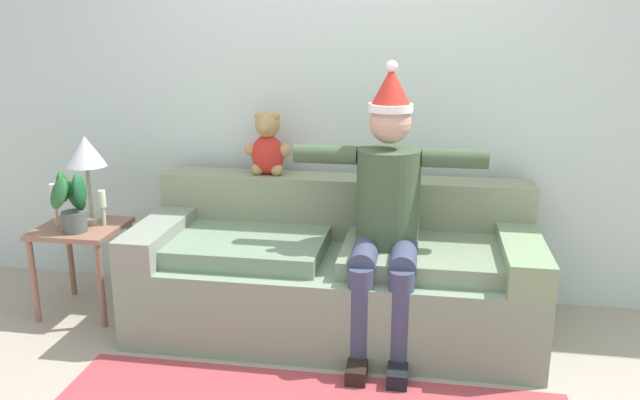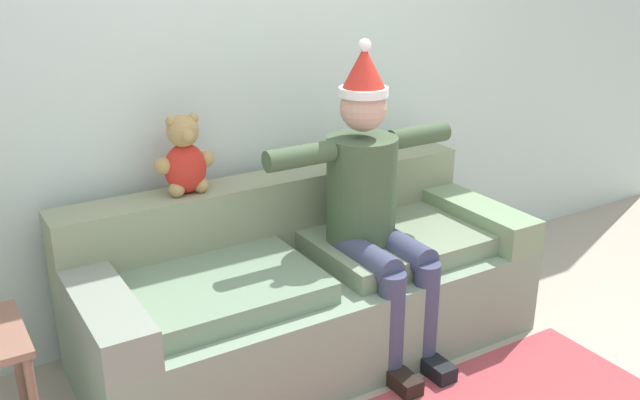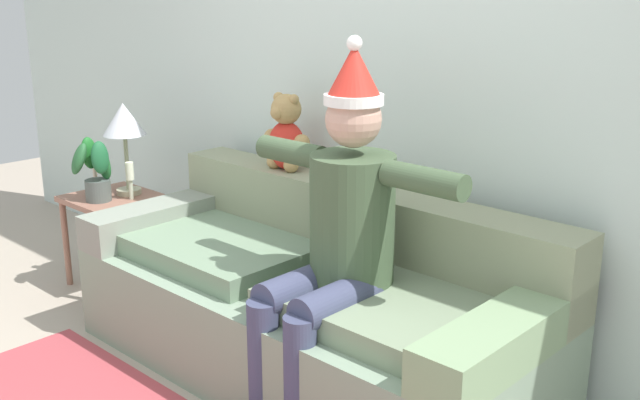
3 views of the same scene
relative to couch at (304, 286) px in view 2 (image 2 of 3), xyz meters
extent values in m
cube|color=silver|center=(0.00, 0.55, 1.03)|extent=(7.00, 0.10, 2.70)
cube|color=gray|center=(0.00, -0.05, -0.10)|extent=(2.22, 0.93, 0.44)
cube|color=gray|center=(0.00, 0.30, 0.30)|extent=(2.22, 0.24, 0.37)
cube|color=gray|center=(-1.00, -0.05, 0.20)|extent=(0.22, 0.93, 0.17)
cube|color=gray|center=(1.00, -0.05, 0.20)|extent=(0.22, 0.93, 0.17)
cube|color=gray|center=(-0.50, -0.10, 0.17)|extent=(0.89, 0.65, 0.10)
cube|color=gray|center=(0.50, -0.10, 0.17)|extent=(0.89, 0.65, 0.10)
cylinder|color=#415539|center=(0.29, -0.07, 0.48)|extent=(0.34, 0.34, 0.52)
sphere|color=tan|center=(0.29, -0.07, 0.88)|extent=(0.22, 0.22, 0.22)
cylinder|color=white|center=(0.29, -0.07, 0.96)|extent=(0.23, 0.23, 0.04)
cone|color=red|center=(0.29, -0.07, 1.07)|extent=(0.21, 0.21, 0.20)
sphere|color=white|center=(0.29, -0.07, 1.17)|extent=(0.06, 0.06, 0.06)
cylinder|color=#3E4361|center=(0.19, -0.27, 0.22)|extent=(0.14, 0.40, 0.14)
cylinder|color=#3E4361|center=(0.19, -0.47, -0.05)|extent=(0.13, 0.13, 0.54)
cube|color=black|center=(0.19, -0.55, -0.28)|extent=(0.10, 0.24, 0.08)
cylinder|color=#3E4361|center=(0.39, -0.27, 0.22)|extent=(0.14, 0.40, 0.14)
cylinder|color=#3E4361|center=(0.39, -0.47, -0.05)|extent=(0.13, 0.13, 0.54)
cube|color=black|center=(0.39, -0.55, -0.28)|extent=(0.10, 0.24, 0.08)
cylinder|color=#415539|center=(-0.05, -0.07, 0.70)|extent=(0.34, 0.10, 0.10)
cylinder|color=#415539|center=(0.63, -0.07, 0.70)|extent=(0.34, 0.10, 0.10)
ellipsoid|color=red|center=(-0.46, 0.30, 0.61)|extent=(0.20, 0.16, 0.24)
sphere|color=tan|center=(-0.46, 0.30, 0.79)|extent=(0.15, 0.15, 0.15)
sphere|color=tan|center=(-0.46, 0.24, 0.78)|extent=(0.07, 0.07, 0.07)
sphere|color=tan|center=(-0.51, 0.30, 0.84)|extent=(0.05, 0.05, 0.05)
sphere|color=tan|center=(-0.41, 0.30, 0.84)|extent=(0.05, 0.05, 0.05)
sphere|color=tan|center=(-0.56, 0.30, 0.64)|extent=(0.08, 0.08, 0.08)
sphere|color=tan|center=(-0.52, 0.27, 0.53)|extent=(0.08, 0.08, 0.08)
sphere|color=tan|center=(-0.35, 0.30, 0.64)|extent=(0.08, 0.08, 0.08)
sphere|color=tan|center=(-0.40, 0.27, 0.53)|extent=(0.08, 0.08, 0.08)
cylinder|color=#946351|center=(-1.32, 0.15, -0.07)|extent=(0.04, 0.04, 0.51)
camera|label=1|loc=(0.47, -3.41, 1.39)|focal=36.15mm
camera|label=2|loc=(-1.54, -2.68, 1.62)|focal=39.25mm
camera|label=3|loc=(2.15, -2.23, 1.39)|focal=42.22mm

